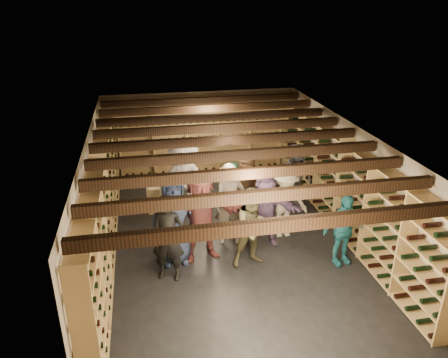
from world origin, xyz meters
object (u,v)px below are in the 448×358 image
person_7 (230,204)px  crate_stack_right (230,180)px  person_5 (201,215)px  person_10 (233,193)px  crate_stack_left (159,199)px  person_4 (343,230)px  person_9 (184,179)px  person_1 (168,239)px  person_3 (285,202)px  person_2 (253,228)px  person_11 (265,210)px  person_12 (296,176)px  person_8 (249,194)px  person_6 (173,220)px  crate_loose (264,183)px

person_7 → crate_stack_right: bearing=85.7°
person_5 → person_10: 1.57m
crate_stack_left → person_7: person_7 is taller
person_7 → person_4: bearing=-24.1°
person_7 → person_9: (-0.82, 1.36, 0.06)m
person_1 → person_3: (2.59, 1.09, -0.04)m
person_2 → person_11: bearing=50.2°
person_12 → person_2: bearing=-118.8°
person_9 → person_11: size_ratio=1.19×
person_4 → person_8: person_8 is taller
person_1 → person_2: 1.65m
person_8 → person_12: person_8 is taller
person_10 → person_11: (0.49, -0.99, 0.03)m
person_5 → person_7: person_5 is taller
person_7 → crate_stack_left: bearing=138.1°
person_3 → person_12: size_ratio=0.98×
person_6 → person_10: bearing=38.1°
crate_stack_right → person_10: 1.76m
person_12 → person_7: bearing=-137.8°
crate_stack_right → crate_loose: 1.08m
person_5 → person_7: (0.69, 0.49, -0.06)m
person_7 → person_12: bearing=41.9°
crate_stack_right → person_2: person_2 is taller
person_1 → person_10: 2.45m
person_6 → person_4: bearing=-15.8°
person_5 → person_6: bearing=176.9°
person_8 → person_2: bearing=-95.1°
person_8 → person_7: bearing=-143.8°
person_5 → person_3: bearing=5.9°
crate_stack_left → person_10: bearing=-27.9°
person_9 → person_10: bearing=-25.3°
person_1 → person_9: (0.56, 2.44, 0.10)m
person_6 → person_7: size_ratio=1.06×
person_3 → crate_loose: bearing=81.8°
crate_stack_left → person_10: person_10 is taller
crate_stack_right → person_5: 3.25m
person_3 → person_4: 1.46m
person_7 → person_11: (0.70, -0.21, -0.09)m
person_2 → person_6: (-1.50, 0.38, 0.13)m
person_1 → person_4: size_ratio=1.14×
person_2 → person_5: person_5 is taller
person_3 → person_9: (-2.02, 1.34, 0.14)m
person_2 → person_8: bearing=72.3°
person_5 → crate_stack_left: bearing=99.9°
crate_loose → person_7: bearing=-119.6°
person_5 → person_8: size_ratio=1.01×
person_6 → person_9: 1.95m
person_4 → person_5: size_ratio=0.78×
person_1 → person_12: 4.09m
crate_stack_right → person_7: 2.58m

